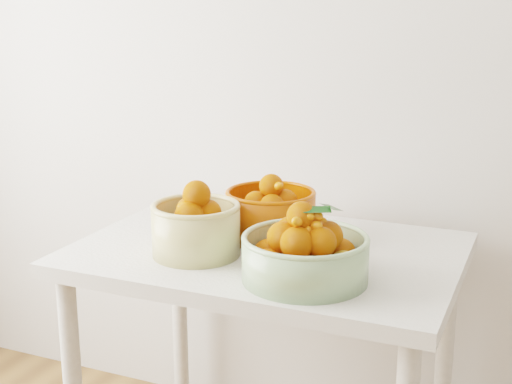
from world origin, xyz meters
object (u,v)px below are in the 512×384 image
bowl_cream (195,227)px  table (268,281)px  bowl_green (305,253)px  bowl_orange (271,213)px

bowl_cream → table: bearing=39.8°
bowl_green → bowl_orange: bowl_green is taller
bowl_orange → bowl_green: bearing=-54.2°
bowl_cream → bowl_green: bearing=-10.6°
table → bowl_green: bearing=-47.7°
bowl_cream → bowl_orange: size_ratio=1.14×
bowl_cream → bowl_green: bowl_cream is taller
table → bowl_orange: 0.19m
table → bowl_cream: (-0.15, -0.12, 0.17)m
bowl_green → table: bearing=132.3°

